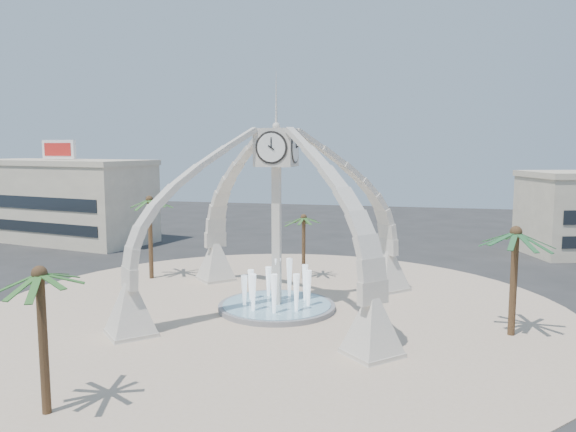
% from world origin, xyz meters
% --- Properties ---
extents(ground, '(140.00, 140.00, 0.00)m').
position_xyz_m(ground, '(0.00, 0.00, 0.00)').
color(ground, '#282828').
rests_on(ground, ground).
extents(plaza, '(40.00, 40.00, 0.06)m').
position_xyz_m(plaza, '(0.00, 0.00, 0.03)').
color(plaza, '#C7AE94').
rests_on(plaza, ground).
extents(clock_tower, '(17.94, 17.94, 16.30)m').
position_xyz_m(clock_tower, '(-0.00, -0.00, 6.49)').
color(clock_tower, beige).
rests_on(clock_tower, ground).
extents(fountain, '(8.00, 8.00, 3.62)m').
position_xyz_m(fountain, '(0.00, 0.00, 0.29)').
color(fountain, gray).
rests_on(fountain, ground).
extents(building_nw, '(23.75, 13.73, 11.90)m').
position_xyz_m(building_nw, '(-32.00, 22.00, 4.83)').
color(building_nw, beige).
rests_on(building_nw, ground).
extents(palm_east, '(5.14, 5.14, 7.02)m').
position_xyz_m(palm_east, '(14.80, -1.92, 6.12)').
color(palm_east, brown).
rests_on(palm_east, ground).
extents(palm_west, '(5.01, 5.01, 7.48)m').
position_xyz_m(palm_west, '(-12.59, 6.40, 6.63)').
color(palm_west, brown).
rests_on(palm_west, ground).
extents(palm_north, '(4.06, 4.06, 5.89)m').
position_xyz_m(palm_north, '(-0.05, 9.26, 5.18)').
color(palm_north, brown).
rests_on(palm_north, ground).
extents(palm_south, '(5.16, 5.16, 6.75)m').
position_xyz_m(palm_south, '(-5.57, -16.83, 5.91)').
color(palm_south, brown).
rests_on(palm_south, ground).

